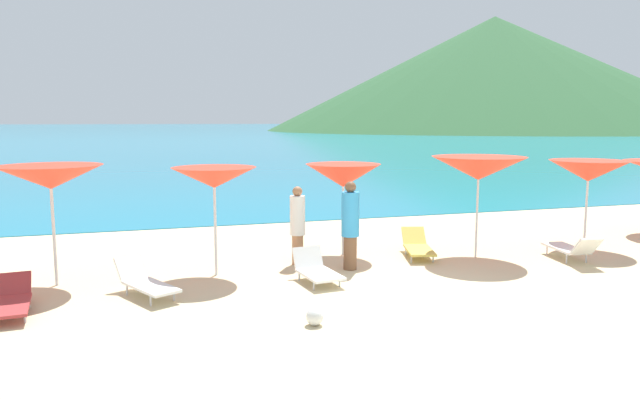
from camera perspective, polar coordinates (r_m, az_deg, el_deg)
The scene contains 16 objects.
ground_plane at distance 19.82m, azimuth -4.08°, elevation -1.90°, with size 50.00×100.00×0.30m, color beige.
ocean_water at distance 237.60m, azimuth -16.10°, elevation 6.69°, with size 650.00×440.00×0.02m, color teal.
headland_hill at distance 187.32m, azimuth 16.37°, elevation 11.60°, with size 135.01×135.01×33.48m, color #2D5B33.
umbrella_1 at distance 12.22m, azimuth -24.61°, elevation 2.00°, with size 1.96×1.96×2.32m.
umbrella_2 at distance 12.08m, azimuth -10.20°, elevation 2.12°, with size 1.83×1.83×2.22m.
umbrella_3 at distance 13.75m, azimuth 2.26°, elevation 2.36°, with size 1.83×1.83×2.15m.
umbrella_4 at distance 13.99m, azimuth 15.08°, elevation 2.97°, with size 2.33×2.33×2.34m.
umbrella_5 at distance 15.85m, azimuth 24.51°, elevation 2.56°, with size 2.07×2.07×2.19m.
lounge_chair_0 at distance 11.67m, azimuth -0.35°, elevation -6.73°, with size 0.77×1.32×0.61m.
lounge_chair_1 at distance 11.21m, azimuth -16.54°, elevation -7.56°, with size 1.17×1.64×0.63m.
lounge_chair_3 at distance 11.08m, azimuth -27.77°, elevation -8.55°, with size 0.74×1.68×0.52m.
lounge_chair_4 at distance 14.00m, azimuth 9.41°, elevation -4.38°, with size 0.98×1.69×0.57m.
lounge_chair_5 at distance 14.51m, azimuth 23.14°, elevation -4.26°, with size 0.78×1.69×0.68m.
beachgoer_0 at distance 12.93m, azimuth -2.19°, elevation -2.27°, with size 0.33×0.33×1.73m.
beachgoer_1 at distance 12.48m, azimuth 2.94°, elevation -2.28°, with size 0.38×0.38×1.89m.
beach_ball at distance 9.32m, azimuth -0.52°, elevation -11.20°, with size 0.28×0.28×0.28m, color white.
Camera 1 is at (-4.37, -9.05, 3.17)m, focal length 33.12 mm.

